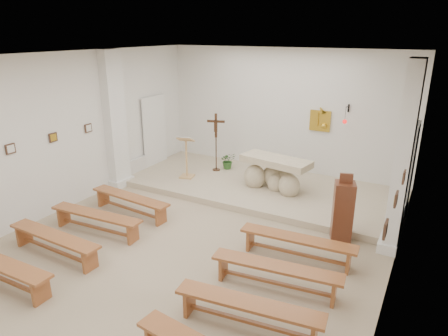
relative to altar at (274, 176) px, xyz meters
The scene contains 30 objects.
ground 3.47m from the altar, 97.28° to the right, with size 7.00×10.00×0.00m, color tan.
wall_left 5.35m from the altar, 139.06° to the right, with size 0.02×10.00×3.50m, color silver.
wall_right 4.74m from the altar, 48.10° to the right, with size 0.02×10.00×3.50m, color silver.
wall_back 2.07m from the altar, 105.35° to the left, with size 7.00×0.02×3.50m, color silver.
ceiling 4.56m from the altar, 97.28° to the right, with size 7.00×10.00×0.02m, color silver.
sanctuary_platform 0.61m from the altar, 167.62° to the left, with size 6.98×3.00×0.15m, color #BBA990.
pilaster_left 4.25m from the altar, 159.74° to the right, with size 0.26×0.55×3.50m, color white.
pilaster_right 3.49m from the altar, 25.57° to the right, with size 0.26×0.55×3.50m, color white.
gold_wall_relief 2.03m from the altar, 68.43° to the left, with size 0.55×0.04×0.55m, color gold.
sanctuary_lamp 2.27m from the altar, 44.74° to the left, with size 0.11×0.36×0.44m.
station_frame_left_front 5.87m from the altar, 132.89° to the right, with size 0.03×0.20×0.20m, color #40291C.
station_frame_left_mid 5.20m from the altar, 140.63° to the right, with size 0.03×0.20×0.20m, color #40291C.
station_frame_left_rear 4.65m from the altar, 150.55° to the right, with size 0.03×0.20×0.20m, color #40291C.
station_frame_right_front 5.33m from the altar, 54.18° to the right, with size 0.03×0.20×0.20m, color #40291C.
station_frame_right_mid 4.58m from the altar, 46.56° to the right, with size 0.03×0.20×0.20m, color #40291C.
station_frame_right_rear 3.95m from the altar, 35.99° to the right, with size 0.03×0.20×0.20m, color #40291C.
radiator_left 3.94m from the altar, 169.67° to the right, with size 0.10×0.85×0.52m, color silver.
radiator_right 3.08m from the altar, 13.24° to the right, with size 0.10×0.85×0.52m, color silver.
altar is the anchor object (origin of this frame).
lectern 2.42m from the altar, behind, with size 0.48×0.44×1.17m.
crucifix_stand 2.12m from the altar, 165.41° to the left, with size 0.48×0.21×1.63m.
potted_plant 1.92m from the altar, 155.44° to the left, with size 0.43×0.38×0.48m, color #2C5A24.
donation_pedestal 2.56m from the altar, 37.42° to the right, with size 0.47×0.47×1.40m.
bench_left_front 3.54m from the altar, 132.21° to the right, with size 2.10×0.49×0.44m.
bench_right_front 3.03m from the altar, 60.10° to the right, with size 2.10×0.47×0.44m.
bench_left_second 4.35m from the altar, 123.18° to the right, with size 2.10×0.47×0.44m.
bench_right_second 3.94m from the altar, 67.48° to the right, with size 2.11×0.57×0.44m.
bench_left_third 5.23m from the altar, 117.08° to the right, with size 2.09×0.38×0.44m.
bench_right_third 4.89m from the altar, 72.04° to the right, with size 2.11×0.58×0.44m.
bench_left_fourth 6.15m from the altar, 112.76° to the right, with size 2.09×0.38×0.44m.
Camera 1 is at (3.82, -5.36, 3.92)m, focal length 32.00 mm.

